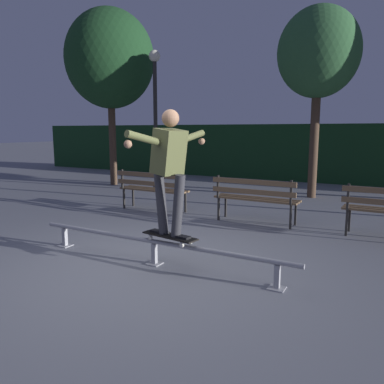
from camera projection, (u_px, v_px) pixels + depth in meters
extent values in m
plane|color=slate|center=(150.00, 266.00, 4.90)|extent=(90.00, 90.00, 0.00)
cube|color=#193D1E|center=(312.00, 153.00, 13.09)|extent=(24.00, 1.20, 1.94)
cylinder|color=#9E9EA3|center=(154.00, 242.00, 4.93)|extent=(3.84, 0.06, 0.06)
cube|color=#9E9EA3|center=(65.00, 237.00, 5.73)|extent=(0.06, 0.06, 0.27)
cube|color=#9E9EA3|center=(65.00, 245.00, 5.75)|extent=(0.18, 0.18, 0.01)
cube|color=#9E9EA3|center=(154.00, 254.00, 4.95)|extent=(0.06, 0.06, 0.27)
cube|color=#9E9EA3|center=(154.00, 263.00, 4.97)|extent=(0.18, 0.18, 0.01)
cube|color=#9E9EA3|center=(277.00, 277.00, 4.18)|extent=(0.06, 0.06, 0.27)
cube|color=#9E9EA3|center=(277.00, 288.00, 4.20)|extent=(0.18, 0.18, 0.01)
cube|color=black|center=(170.00, 236.00, 4.79)|extent=(0.80, 0.33, 0.02)
cube|color=black|center=(170.00, 235.00, 4.79)|extent=(0.79, 0.31, 0.00)
cube|color=#9E9EA3|center=(186.00, 241.00, 4.63)|extent=(0.08, 0.18, 0.02)
cube|color=#9E9EA3|center=(155.00, 234.00, 4.96)|extent=(0.08, 0.18, 0.02)
cylinder|color=beige|center=(182.00, 245.00, 4.58)|extent=(0.06, 0.04, 0.05)
cylinder|color=beige|center=(190.00, 242.00, 4.70)|extent=(0.06, 0.04, 0.05)
cylinder|color=beige|center=(150.00, 238.00, 4.90)|extent=(0.06, 0.04, 0.05)
cylinder|color=beige|center=(159.00, 235.00, 5.03)|extent=(0.06, 0.04, 0.05)
cube|color=black|center=(181.00, 236.00, 4.68)|extent=(0.27, 0.14, 0.03)
cube|color=black|center=(159.00, 232.00, 4.90)|extent=(0.27, 0.14, 0.03)
cylinder|color=#333338|center=(178.00, 206.00, 4.64)|extent=(0.22, 0.16, 0.79)
cylinder|color=#333338|center=(161.00, 204.00, 4.82)|extent=(0.22, 0.16, 0.79)
cube|color=brown|center=(169.00, 152.00, 4.62)|extent=(0.39, 0.41, 0.57)
cylinder|color=brown|center=(146.00, 139.00, 4.30)|extent=(0.18, 0.61, 0.21)
cylinder|color=brown|center=(189.00, 138.00, 4.89)|extent=(0.18, 0.61, 0.21)
sphere|color=#A37556|center=(128.00, 144.00, 4.10)|extent=(0.09, 0.09, 0.09)
sphere|color=#A37556|center=(202.00, 141.00, 5.12)|extent=(0.09, 0.09, 0.09)
sphere|color=#A37556|center=(170.00, 118.00, 4.54)|extent=(0.21, 0.21, 0.21)
cube|color=#282623|center=(185.00, 202.00, 8.06)|extent=(0.04, 0.04, 0.44)
cube|color=#282623|center=(177.00, 205.00, 7.79)|extent=(0.04, 0.04, 0.44)
cube|color=#282623|center=(176.00, 184.00, 7.68)|extent=(0.04, 0.04, 0.44)
cube|color=#282623|center=(133.00, 196.00, 8.76)|extent=(0.04, 0.04, 0.44)
cube|color=#282623|center=(124.00, 199.00, 8.48)|extent=(0.04, 0.04, 0.44)
cube|color=#282623|center=(122.00, 179.00, 8.38)|extent=(0.04, 0.04, 0.44)
cube|color=brown|center=(157.00, 189.00, 8.35)|extent=(1.60, 0.13, 0.04)
cube|color=brown|center=(154.00, 190.00, 8.23)|extent=(1.60, 0.13, 0.04)
cube|color=brown|center=(150.00, 190.00, 8.11)|extent=(1.60, 0.13, 0.04)
cube|color=brown|center=(148.00, 183.00, 8.03)|extent=(1.60, 0.07, 0.09)
cube|color=brown|center=(148.00, 175.00, 8.00)|extent=(1.60, 0.07, 0.09)
cube|color=#282623|center=(296.00, 214.00, 6.95)|extent=(0.04, 0.04, 0.44)
cube|color=#282623|center=(291.00, 217.00, 6.68)|extent=(0.04, 0.04, 0.44)
cube|color=#282623|center=(291.00, 193.00, 6.58)|extent=(0.04, 0.04, 0.44)
cube|color=#282623|center=(226.00, 206.00, 7.65)|extent=(0.04, 0.04, 0.44)
cube|color=#282623|center=(219.00, 209.00, 7.38)|extent=(0.04, 0.04, 0.44)
cube|color=#282623|center=(218.00, 187.00, 7.27)|extent=(0.04, 0.04, 0.44)
cube|color=brown|center=(259.00, 198.00, 7.25)|extent=(1.60, 0.13, 0.04)
cube|color=brown|center=(256.00, 199.00, 7.13)|extent=(1.60, 0.13, 0.04)
cube|color=brown|center=(254.00, 200.00, 7.01)|extent=(1.60, 0.13, 0.04)
cube|color=brown|center=(252.00, 192.00, 6.92)|extent=(1.60, 0.07, 0.09)
cube|color=brown|center=(253.00, 182.00, 6.89)|extent=(1.60, 0.07, 0.09)
cube|color=#282623|center=(349.00, 219.00, 6.54)|extent=(0.04, 0.04, 0.44)
cube|color=#282623|center=(347.00, 223.00, 6.27)|extent=(0.04, 0.04, 0.44)
cube|color=#282623|center=(348.00, 197.00, 6.17)|extent=(0.04, 0.04, 0.44)
cylinder|color=#4C3828|center=(113.00, 142.00, 12.02)|extent=(0.22, 0.22, 2.73)
ellipsoid|color=#193D1E|center=(110.00, 59.00, 11.61)|extent=(2.70, 2.70, 2.97)
cylinder|color=#4C3828|center=(314.00, 144.00, 9.70)|extent=(0.22, 0.22, 2.77)
ellipsoid|color=#2D5B33|center=(319.00, 52.00, 9.34)|extent=(2.00, 2.00, 2.20)
cylinder|color=#282623|center=(156.00, 128.00, 10.73)|extent=(0.11, 0.11, 3.60)
sphere|color=#F2EACC|center=(155.00, 56.00, 10.42)|extent=(0.32, 0.32, 0.32)
cylinder|color=#282623|center=(157.00, 188.00, 11.01)|extent=(0.20, 0.20, 0.12)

